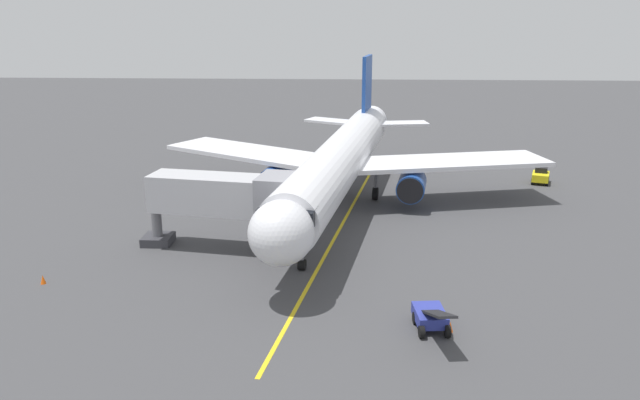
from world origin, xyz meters
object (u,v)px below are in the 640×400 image
at_px(belt_loader_near_nose, 431,317).
at_px(tug_portside, 541,176).
at_px(jet_bridge, 232,197).
at_px(safety_cone_nose_left, 450,327).
at_px(safety_cone_nose_right, 43,279).
at_px(airplane, 341,160).
at_px(ground_crew_marshaller, 262,248).

xyz_separation_m(belt_loader_near_nose, tug_portside, (-13.94, -29.73, -0.01)).
xyz_separation_m(jet_bridge, safety_cone_nose_left, (-13.03, 10.94, -3.49)).
distance_m(jet_bridge, belt_loader_near_nose, 16.44).
xyz_separation_m(jet_bridge, safety_cone_nose_right, (10.38, 6.22, -3.49)).
relative_size(airplane, ground_crew_marshaller, 23.54).
bearing_deg(airplane, ground_crew_marshaller, 68.41).
bearing_deg(jet_bridge, ground_crew_marshaller, 138.77).
height_order(tug_portside, safety_cone_nose_left, tug_portside).
bearing_deg(jet_bridge, safety_cone_nose_left, 139.98).
bearing_deg(airplane, safety_cone_nose_left, 105.69).
xyz_separation_m(belt_loader_near_nose, safety_cone_nose_left, (-0.95, 0.22, -0.44)).
xyz_separation_m(airplane, belt_loader_near_nose, (-5.02, 21.03, -3.29)).
bearing_deg(ground_crew_marshaller, tug_portside, -138.65).
bearing_deg(safety_cone_nose_right, safety_cone_nose_left, 168.59).
relative_size(airplane, belt_loader_near_nose, 8.61).
relative_size(airplane, safety_cone_nose_right, 73.19).
distance_m(safety_cone_nose_left, safety_cone_nose_right, 23.89).
relative_size(airplane, tug_portside, 15.16).
distance_m(airplane, tug_portside, 21.12).
distance_m(belt_loader_near_nose, safety_cone_nose_right, 22.92).
xyz_separation_m(ground_crew_marshaller, safety_cone_nose_right, (12.60, 4.27, -0.61)).
relative_size(jet_bridge, belt_loader_near_nose, 2.46).
bearing_deg(safety_cone_nose_right, airplane, -136.56).
bearing_deg(ground_crew_marshaller, safety_cone_nose_right, 18.73).
bearing_deg(ground_crew_marshaller, airplane, -111.59).
relative_size(safety_cone_nose_left, safety_cone_nose_right, 1.00).
distance_m(tug_portside, safety_cone_nose_left, 32.65).
distance_m(airplane, jet_bridge, 12.50).
bearing_deg(ground_crew_marshaller, jet_bridge, -41.23).
relative_size(airplane, jet_bridge, 3.49).
bearing_deg(safety_cone_nose_left, tug_portside, -113.45).
bearing_deg(ground_crew_marshaller, safety_cone_nose_left, 140.23).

